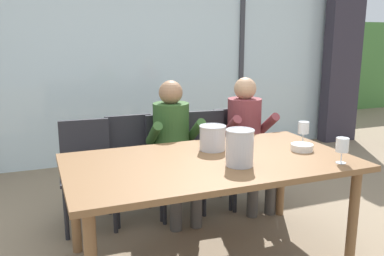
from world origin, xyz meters
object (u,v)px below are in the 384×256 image
ice_bucket_secondary (213,137)px  ice_bucket_primary (240,147)px  dining_table (210,169)px  chair_near_curtain (87,165)px  chair_near_window_right (237,147)px  person_olive_shirt (174,140)px  chair_right_of_center (206,151)px  wine_glass_by_left_taster (342,145)px  chair_center (172,155)px  wine_glass_near_bucket (304,129)px  chair_left_of_center (132,158)px  tasting_bowl (302,147)px  person_maroon_top (247,133)px

ice_bucket_secondary → ice_bucket_primary: bearing=-88.8°
dining_table → chair_near_curtain: bearing=128.5°
chair_near_curtain → chair_near_window_right: same height
person_olive_shirt → ice_bucket_primary: person_olive_shirt is taller
person_olive_shirt → ice_bucket_primary: (0.11, -1.00, 0.18)m
chair_right_of_center → wine_glass_by_left_taster: size_ratio=5.08×
chair_right_of_center → chair_near_curtain: bearing=-174.1°
chair_right_of_center → chair_center: bearing=-173.6°
chair_near_curtain → ice_bucket_secondary: 1.15m
chair_near_curtain → chair_center: 0.76m
person_olive_shirt → wine_glass_near_bucket: (0.86, -0.67, 0.17)m
dining_table → ice_bucket_secondary: size_ratio=9.76×
wine_glass_near_bucket → dining_table: bearing=-170.9°
chair_near_curtain → wine_glass_by_left_taster: 2.04m
dining_table → chair_left_of_center: 1.05m
ice_bucket_primary → chair_left_of_center: bearing=111.2°
chair_center → ice_bucket_secondary: ice_bucket_secondary is taller
person_olive_shirt → ice_bucket_primary: 1.02m
wine_glass_by_left_taster → wine_glass_near_bucket: size_ratio=1.00×
chair_center → person_olive_shirt: size_ratio=0.73×
chair_right_of_center → wine_glass_by_left_taster: bearing=-67.1°
ice_bucket_primary → wine_glass_near_bucket: ice_bucket_primary is taller
chair_right_of_center → person_olive_shirt: size_ratio=0.73×
chair_center → chair_near_window_right: same height
person_olive_shirt → ice_bucket_primary: bearing=-82.2°
chair_near_curtain → wine_glass_near_bucket: size_ratio=5.08×
chair_near_curtain → person_olive_shirt: person_olive_shirt is taller
chair_left_of_center → ice_bucket_secondary: bearing=-58.5°
person_olive_shirt → tasting_bowl: bearing=-48.6°
chair_left_of_center → ice_bucket_primary: 1.30m
chair_right_of_center → ice_bucket_secondary: ice_bucket_secondary is taller
dining_table → person_maroon_top: 1.10m
ice_bucket_secondary → chair_left_of_center: bearing=120.4°
chair_near_curtain → tasting_bowl: bearing=-29.9°
chair_near_curtain → wine_glass_by_left_taster: bearing=-37.4°
person_maroon_top → wine_glass_near_bucket: person_maroon_top is taller
chair_center → chair_right_of_center: size_ratio=1.00×
chair_left_of_center → chair_right_of_center: 0.70m
chair_center → wine_glass_near_bucket: 1.20m
ice_bucket_secondary → tasting_bowl: ice_bucket_secondary is taller
ice_bucket_secondary → person_maroon_top: bearing=43.2°
chair_right_of_center → wine_glass_by_left_taster: (0.41, -1.32, 0.35)m
chair_left_of_center → chair_near_window_right: size_ratio=1.00×
chair_right_of_center → dining_table: bearing=-106.1°
chair_near_window_right → wine_glass_by_left_taster: bearing=-85.0°
chair_center → tasting_bowl: size_ratio=5.36×
chair_right_of_center → person_olive_shirt: (-0.36, -0.12, 0.17)m
person_olive_shirt → wine_glass_near_bucket: size_ratio=6.91×
dining_table → chair_right_of_center: 1.01m
chair_near_curtain → chair_right_of_center: same height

